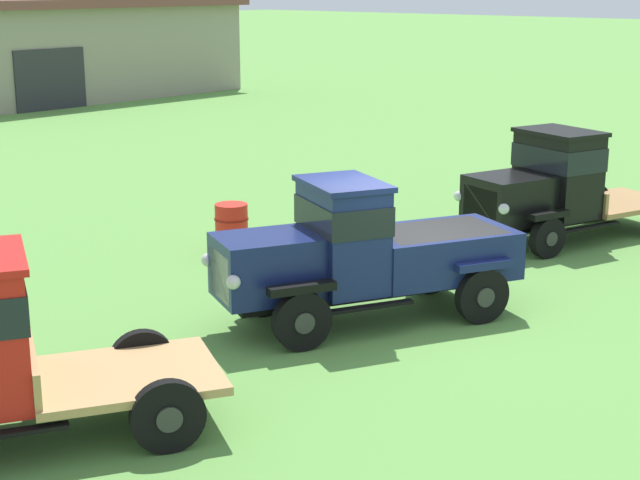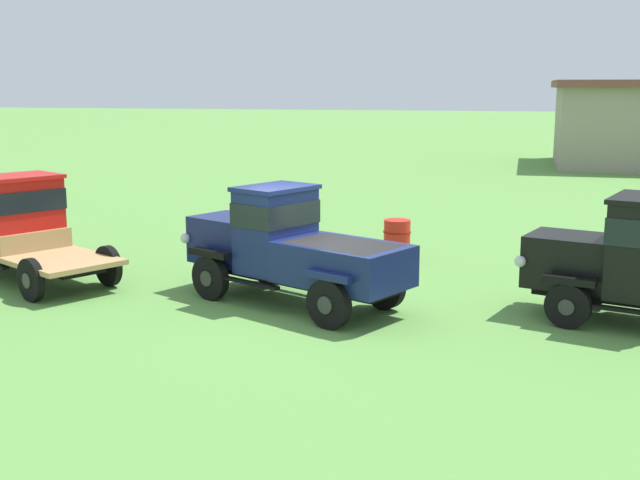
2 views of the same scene
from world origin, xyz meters
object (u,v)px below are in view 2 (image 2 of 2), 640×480
object	(u,v)px
vintage_truck_foreground_near	(18,224)
oil_drum_near_fence	(10,216)
vintage_truck_midrow_center	(636,260)
oil_drum_beside_row	(397,240)
vintage_truck_second_in_line	(289,247)

from	to	relation	value
vintage_truck_foreground_near	oil_drum_near_fence	bearing A→B (deg)	127.07
vintage_truck_foreground_near	vintage_truck_midrow_center	size ratio (longest dim) A/B	0.97
vintage_truck_midrow_center	oil_drum_near_fence	xyz separation A→B (m)	(-15.67, 5.05, -0.66)
oil_drum_beside_row	oil_drum_near_fence	size ratio (longest dim) A/B	1.05
vintage_truck_second_in_line	oil_drum_beside_row	xyz separation A→B (m)	(1.35, 4.27, -0.60)
vintage_truck_second_in_line	vintage_truck_midrow_center	xyz separation A→B (m)	(6.04, 0.17, 0.03)
vintage_truck_foreground_near	vintage_truck_second_in_line	size ratio (longest dim) A/B	1.02
vintage_truck_foreground_near	vintage_truck_second_in_line	xyz separation A→B (m)	(6.16, -0.63, -0.05)
vintage_truck_midrow_center	oil_drum_near_fence	size ratio (longest dim) A/B	5.66
vintage_truck_midrow_center	oil_drum_beside_row	xyz separation A→B (m)	(-4.69, 4.10, -0.63)
vintage_truck_foreground_near	oil_drum_near_fence	size ratio (longest dim) A/B	5.50
vintage_truck_foreground_near	oil_drum_beside_row	bearing A→B (deg)	25.83
vintage_truck_second_in_line	vintage_truck_midrow_center	bearing A→B (deg)	1.62
vintage_truck_foreground_near	oil_drum_beside_row	xyz separation A→B (m)	(7.51, 3.64, -0.65)
oil_drum_beside_row	vintage_truck_foreground_near	bearing A→B (deg)	-154.17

